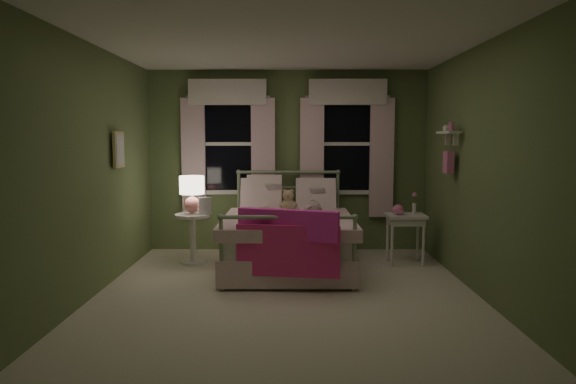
{
  "coord_description": "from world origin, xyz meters",
  "views": [
    {
      "loc": [
        0.03,
        -5.34,
        1.63
      ],
      "look_at": [
        0.01,
        0.67,
        1.0
      ],
      "focal_mm": 32.0,
      "sensor_mm": 36.0,
      "label": 1
    }
  ],
  "objects_px": {
    "child_left": "(267,190)",
    "child_right": "(309,190)",
    "nightstand_right": "(406,222)",
    "table_lamp": "(192,191)",
    "nightstand_left": "(193,231)",
    "teddy_bear": "(288,203)",
    "bed": "(288,238)"
  },
  "relations": [
    {
      "from": "child_right",
      "to": "teddy_bear",
      "type": "bearing_deg",
      "value": 19.0
    },
    {
      "from": "nightstand_left",
      "to": "nightstand_right",
      "type": "bearing_deg",
      "value": -0.51
    },
    {
      "from": "teddy_bear",
      "to": "table_lamp",
      "type": "bearing_deg",
      "value": -178.69
    },
    {
      "from": "child_left",
      "to": "table_lamp",
      "type": "relative_size",
      "value": 1.54
    },
    {
      "from": "nightstand_right",
      "to": "table_lamp",
      "type": "bearing_deg",
      "value": 179.49
    },
    {
      "from": "teddy_bear",
      "to": "table_lamp",
      "type": "xyz_separation_m",
      "value": [
        -1.25,
        -0.03,
        0.16
      ]
    },
    {
      "from": "table_lamp",
      "to": "nightstand_right",
      "type": "bearing_deg",
      "value": -0.51
    },
    {
      "from": "table_lamp",
      "to": "nightstand_left",
      "type": "bearing_deg",
      "value": -90.0
    },
    {
      "from": "table_lamp",
      "to": "teddy_bear",
      "type": "bearing_deg",
      "value": 1.31
    },
    {
      "from": "child_left",
      "to": "nightstand_left",
      "type": "height_order",
      "value": "child_left"
    },
    {
      "from": "child_right",
      "to": "table_lamp",
      "type": "relative_size",
      "value": 1.56
    },
    {
      "from": "child_right",
      "to": "nightstand_left",
      "type": "relative_size",
      "value": 1.16
    },
    {
      "from": "child_left",
      "to": "table_lamp",
      "type": "height_order",
      "value": "child_left"
    },
    {
      "from": "table_lamp",
      "to": "nightstand_right",
      "type": "height_order",
      "value": "table_lamp"
    },
    {
      "from": "child_left",
      "to": "nightstand_left",
      "type": "relative_size",
      "value": 1.14
    },
    {
      "from": "bed",
      "to": "table_lamp",
      "type": "distance_m",
      "value": 1.39
    },
    {
      "from": "child_right",
      "to": "teddy_bear",
      "type": "relative_size",
      "value": 2.32
    },
    {
      "from": "child_left",
      "to": "table_lamp",
      "type": "xyz_separation_m",
      "value": [
        -0.97,
        -0.19,
        0.01
      ]
    },
    {
      "from": "nightstand_left",
      "to": "child_left",
      "type": "bearing_deg",
      "value": 10.95
    },
    {
      "from": "child_right",
      "to": "nightstand_right",
      "type": "xyz_separation_m",
      "value": [
        1.24,
        -0.21,
        -0.4
      ]
    },
    {
      "from": "child_left",
      "to": "nightstand_right",
      "type": "distance_m",
      "value": 1.86
    },
    {
      "from": "child_left",
      "to": "child_right",
      "type": "bearing_deg",
      "value": 167.21
    },
    {
      "from": "bed",
      "to": "teddy_bear",
      "type": "height_order",
      "value": "bed"
    },
    {
      "from": "teddy_bear",
      "to": "nightstand_right",
      "type": "xyz_separation_m",
      "value": [
        1.52,
        -0.05,
        -0.24
      ]
    },
    {
      "from": "child_left",
      "to": "nightstand_right",
      "type": "xyz_separation_m",
      "value": [
        1.8,
        -0.21,
        -0.39
      ]
    },
    {
      "from": "child_left",
      "to": "nightstand_left",
      "type": "distance_m",
      "value": 1.11
    },
    {
      "from": "bed",
      "to": "child_left",
      "type": "distance_m",
      "value": 0.76
    },
    {
      "from": "child_right",
      "to": "nightstand_right",
      "type": "bearing_deg",
      "value": 159.84
    },
    {
      "from": "teddy_bear",
      "to": "nightstand_left",
      "type": "relative_size",
      "value": 0.5
    },
    {
      "from": "table_lamp",
      "to": "child_right",
      "type": "bearing_deg",
      "value": 6.98
    },
    {
      "from": "nightstand_left",
      "to": "nightstand_right",
      "type": "height_order",
      "value": "same"
    },
    {
      "from": "nightstand_left",
      "to": "table_lamp",
      "type": "distance_m",
      "value": 0.54
    }
  ]
}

